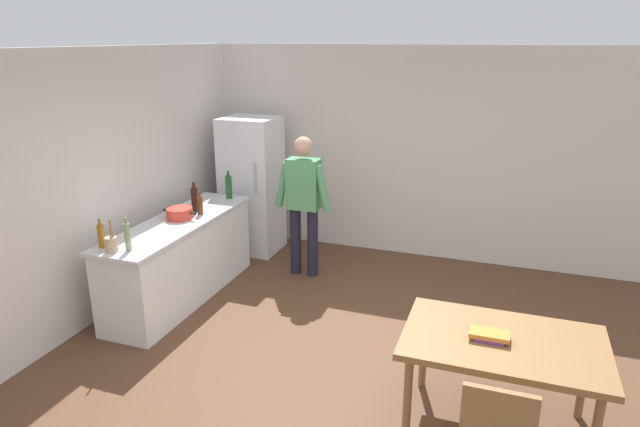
{
  "coord_description": "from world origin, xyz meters",
  "views": [
    {
      "loc": [
        1.32,
        -3.95,
        2.79
      ],
      "look_at": [
        -0.53,
        1.25,
        1.01
      ],
      "focal_mm": 30.86,
      "sensor_mm": 36.0,
      "label": 1
    }
  ],
  "objects_px": {
    "bottle_oil_amber": "(101,236)",
    "bottle_beer_brown": "(200,205)",
    "person": "(304,197)",
    "cooking_pot": "(180,213)",
    "dining_table": "(503,349)",
    "book_stack": "(489,335)",
    "utensil_jar": "(111,244)",
    "bottle_wine_dark": "(195,199)",
    "bottle_vinegar_tall": "(127,237)",
    "bottle_wine_green": "(229,187)",
    "refrigerator": "(252,185)"
  },
  "relations": [
    {
      "from": "bottle_vinegar_tall",
      "to": "bottle_wine_green",
      "type": "height_order",
      "value": "bottle_wine_green"
    },
    {
      "from": "cooking_pot",
      "to": "book_stack",
      "type": "bearing_deg",
      "value": -20.0
    },
    {
      "from": "bottle_wine_dark",
      "to": "utensil_jar",
      "type": "bearing_deg",
      "value": -92.61
    },
    {
      "from": "cooking_pot",
      "to": "bottle_beer_brown",
      "type": "xyz_separation_m",
      "value": [
        0.13,
        0.21,
        0.05
      ]
    },
    {
      "from": "refrigerator",
      "to": "cooking_pot",
      "type": "height_order",
      "value": "refrigerator"
    },
    {
      "from": "bottle_wine_green",
      "to": "book_stack",
      "type": "height_order",
      "value": "bottle_wine_green"
    },
    {
      "from": "person",
      "to": "refrigerator",
      "type": "bearing_deg",
      "value": 149.77
    },
    {
      "from": "cooking_pot",
      "to": "bottle_vinegar_tall",
      "type": "xyz_separation_m",
      "value": [
        0.08,
        -0.96,
        0.08
      ]
    },
    {
      "from": "person",
      "to": "utensil_jar",
      "type": "relative_size",
      "value": 5.31
    },
    {
      "from": "cooking_pot",
      "to": "bottle_vinegar_tall",
      "type": "height_order",
      "value": "bottle_vinegar_tall"
    },
    {
      "from": "dining_table",
      "to": "bottle_wine_green",
      "type": "relative_size",
      "value": 4.12
    },
    {
      "from": "utensil_jar",
      "to": "book_stack",
      "type": "bearing_deg",
      "value": -2.81
    },
    {
      "from": "bottle_vinegar_tall",
      "to": "book_stack",
      "type": "height_order",
      "value": "bottle_vinegar_tall"
    },
    {
      "from": "utensil_jar",
      "to": "bottle_wine_green",
      "type": "relative_size",
      "value": 0.94
    },
    {
      "from": "bottle_oil_amber",
      "to": "bottle_beer_brown",
      "type": "height_order",
      "value": "bottle_oil_amber"
    },
    {
      "from": "person",
      "to": "cooking_pot",
      "type": "distance_m",
      "value": 1.44
    },
    {
      "from": "bottle_wine_dark",
      "to": "bottle_beer_brown",
      "type": "bearing_deg",
      "value": -33.72
    },
    {
      "from": "utensil_jar",
      "to": "bottle_wine_dark",
      "type": "distance_m",
      "value": 1.33
    },
    {
      "from": "person",
      "to": "cooking_pot",
      "type": "relative_size",
      "value": 4.25
    },
    {
      "from": "person",
      "to": "bottle_wine_green",
      "type": "xyz_separation_m",
      "value": [
        -0.94,
        -0.09,
        0.07
      ]
    },
    {
      "from": "dining_table",
      "to": "bottle_wine_dark",
      "type": "height_order",
      "value": "bottle_wine_dark"
    },
    {
      "from": "cooking_pot",
      "to": "bottle_oil_amber",
      "type": "height_order",
      "value": "bottle_oil_amber"
    },
    {
      "from": "dining_table",
      "to": "bottle_wine_dark",
      "type": "relative_size",
      "value": 4.12
    },
    {
      "from": "bottle_wine_green",
      "to": "book_stack",
      "type": "bearing_deg",
      "value": -33.19
    },
    {
      "from": "person",
      "to": "dining_table",
      "type": "bearing_deg",
      "value": -42.41
    },
    {
      "from": "bottle_oil_amber",
      "to": "book_stack",
      "type": "bearing_deg",
      "value": -3.71
    },
    {
      "from": "utensil_jar",
      "to": "book_stack",
      "type": "xyz_separation_m",
      "value": [
        3.36,
        -0.16,
        -0.2
      ]
    },
    {
      "from": "cooking_pot",
      "to": "book_stack",
      "type": "distance_m",
      "value": 3.54
    },
    {
      "from": "bottle_beer_brown",
      "to": "cooking_pot",
      "type": "bearing_deg",
      "value": -122.53
    },
    {
      "from": "bottle_beer_brown",
      "to": "bottle_wine_green",
      "type": "relative_size",
      "value": 0.76
    },
    {
      "from": "bottle_beer_brown",
      "to": "book_stack",
      "type": "relative_size",
      "value": 0.94
    },
    {
      "from": "dining_table",
      "to": "book_stack",
      "type": "relative_size",
      "value": 5.09
    },
    {
      "from": "dining_table",
      "to": "bottle_beer_brown",
      "type": "height_order",
      "value": "bottle_beer_brown"
    },
    {
      "from": "dining_table",
      "to": "book_stack",
      "type": "distance_m",
      "value": 0.15
    },
    {
      "from": "refrigerator",
      "to": "bottle_vinegar_tall",
      "type": "distance_m",
      "value": 2.49
    },
    {
      "from": "bottle_wine_green",
      "to": "refrigerator",
      "type": "bearing_deg",
      "value": 90.6
    },
    {
      "from": "bottle_oil_amber",
      "to": "utensil_jar",
      "type": "bearing_deg",
      "value": -21.66
    },
    {
      "from": "bottle_beer_brown",
      "to": "bottle_vinegar_tall",
      "type": "relative_size",
      "value": 0.81
    },
    {
      "from": "bottle_oil_amber",
      "to": "bottle_vinegar_tall",
      "type": "xyz_separation_m",
      "value": [
        0.29,
        0.02,
        0.02
      ]
    },
    {
      "from": "dining_table",
      "to": "cooking_pot",
      "type": "height_order",
      "value": "cooking_pot"
    },
    {
      "from": "bottle_oil_amber",
      "to": "bottle_beer_brown",
      "type": "bearing_deg",
      "value": 74.18
    },
    {
      "from": "bottle_wine_dark",
      "to": "refrigerator",
      "type": "bearing_deg",
      "value": 85.31
    },
    {
      "from": "person",
      "to": "bottle_oil_amber",
      "type": "xyz_separation_m",
      "value": [
        -1.27,
        -1.95,
        0.04
      ]
    },
    {
      "from": "bottle_beer_brown",
      "to": "book_stack",
      "type": "height_order",
      "value": "bottle_beer_brown"
    },
    {
      "from": "dining_table",
      "to": "utensil_jar",
      "type": "height_order",
      "value": "utensil_jar"
    },
    {
      "from": "cooking_pot",
      "to": "bottle_vinegar_tall",
      "type": "bearing_deg",
      "value": -85.15
    },
    {
      "from": "cooking_pot",
      "to": "bottle_oil_amber",
      "type": "xyz_separation_m",
      "value": [
        -0.2,
        -0.98,
        0.06
      ]
    },
    {
      "from": "utensil_jar",
      "to": "bottle_beer_brown",
      "type": "relative_size",
      "value": 1.23
    },
    {
      "from": "person",
      "to": "bottle_beer_brown",
      "type": "relative_size",
      "value": 6.54
    },
    {
      "from": "refrigerator",
      "to": "dining_table",
      "type": "distance_m",
      "value": 4.27
    }
  ]
}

